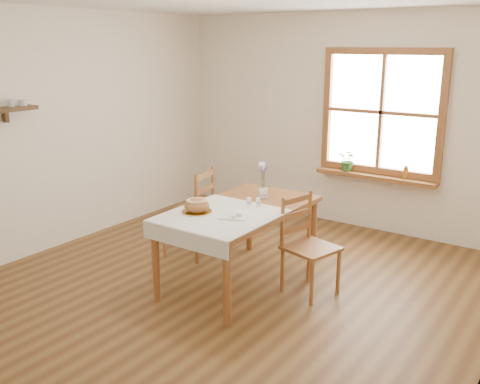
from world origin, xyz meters
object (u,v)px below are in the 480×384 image
object	(u,v)px
chair_right	(311,247)
bread_plate	(197,212)
chair_left	(188,212)
dining_table	(240,216)
flower_vase	(263,194)

from	to	relation	value
chair_right	bread_plate	world-z (taller)	chair_right
chair_right	chair_left	bearing A→B (deg)	101.56
dining_table	chair_left	world-z (taller)	chair_left
dining_table	chair_left	size ratio (longest dim) A/B	1.66
dining_table	flower_vase	size ratio (longest dim) A/B	17.21
dining_table	bread_plate	distance (m)	0.44
dining_table	bread_plate	xyz separation A→B (m)	(-0.21, -0.37, 0.10)
bread_plate	flower_vase	distance (m)	0.80
chair_left	bread_plate	distance (m)	0.94
dining_table	bread_plate	size ratio (longest dim) A/B	5.98
dining_table	chair_right	bearing A→B (deg)	14.90
chair_right	bread_plate	distance (m)	1.08
bread_plate	dining_table	bearing A→B (deg)	60.48
dining_table	chair_right	world-z (taller)	chair_right
chair_right	bread_plate	bearing A→B (deg)	136.51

